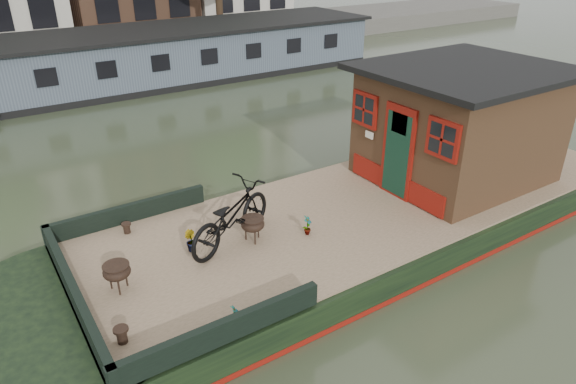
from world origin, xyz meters
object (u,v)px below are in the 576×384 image
cabin (459,123)px  bicycle (231,216)px  brazier_rear (253,229)px  potted_plant_a (307,225)px  brazier_front (118,277)px

cabin → bicycle: bearing=177.9°
brazier_rear → potted_plant_a: bearing=-21.4°
bicycle → brazier_rear: (0.34, -0.15, -0.30)m
bicycle → potted_plant_a: size_ratio=5.32×
brazier_front → brazier_rear: same height
cabin → potted_plant_a: cabin is taller
bicycle → brazier_rear: bearing=-138.2°
bicycle → potted_plant_a: bearing=-136.1°
cabin → brazier_rear: cabin is taller
bicycle → brazier_rear: size_ratio=4.44×
cabin → bicycle: (-5.43, 0.20, -0.70)m
potted_plant_a → cabin: bearing=4.2°
bicycle → brazier_rear: bicycle is taller
brazier_front → brazier_rear: size_ratio=1.00×
bicycle → potted_plant_a: bicycle is taller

